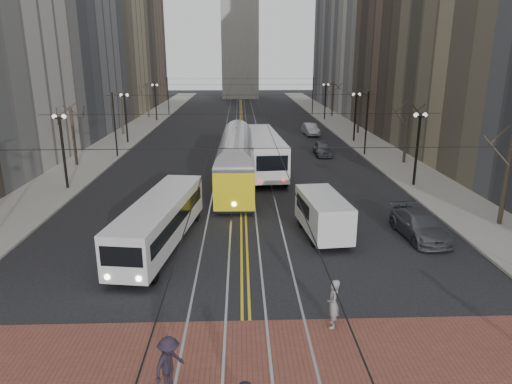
{
  "coord_description": "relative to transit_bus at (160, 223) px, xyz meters",
  "views": [
    {
      "loc": [
        -0.15,
        -16.76,
        9.96
      ],
      "look_at": [
        0.66,
        6.71,
        3.0
      ],
      "focal_mm": 32.0,
      "sensor_mm": 36.0,
      "label": 1
    }
  ],
  "objects": [
    {
      "name": "ground",
      "position": [
        4.54,
        -6.55,
        -1.33
      ],
      "size": [
        260.0,
        260.0,
        0.0
      ],
      "primitive_type": "plane",
      "color": "black",
      "rests_on": "ground"
    },
    {
      "name": "sidewalk_left",
      "position": [
        -10.46,
        38.45,
        -1.25
      ],
      "size": [
        5.0,
        140.0,
        0.15
      ],
      "primitive_type": "cube",
      "color": "gray",
      "rests_on": "ground"
    },
    {
      "name": "sidewalk_right",
      "position": [
        19.54,
        38.45,
        -1.25
      ],
      "size": [
        5.0,
        140.0,
        0.15
      ],
      "primitive_type": "cube",
      "color": "gray",
      "rests_on": "ground"
    },
    {
      "name": "crosswalk_band",
      "position": [
        4.54,
        -10.55,
        -1.32
      ],
      "size": [
        25.0,
        6.0,
        0.01
      ],
      "primitive_type": "cube",
      "color": "brown",
      "rests_on": "ground"
    },
    {
      "name": "streetcar_rails",
      "position": [
        4.54,
        38.45,
        -1.33
      ],
      "size": [
        4.8,
        130.0,
        0.02
      ],
      "primitive_type": "cube",
      "color": "gray",
      "rests_on": "ground"
    },
    {
      "name": "centre_lines",
      "position": [
        4.54,
        38.45,
        -1.32
      ],
      "size": [
        0.42,
        130.0,
        0.01
      ],
      "primitive_type": "cube",
      "color": "gold",
      "rests_on": "ground"
    },
    {
      "name": "building_left_far",
      "position": [
        -20.96,
        79.45,
        18.67
      ],
      "size": [
        16.0,
        20.0,
        40.0
      ],
      "primitive_type": "cube",
      "color": "brown",
      "rests_on": "ground"
    },
    {
      "name": "building_right_mid",
      "position": [
        30.04,
        39.45,
        15.67
      ],
      "size": [
        16.0,
        20.0,
        34.0
      ],
      "primitive_type": "cube",
      "color": "brown",
      "rests_on": "ground"
    },
    {
      "name": "building_right_far",
      "position": [
        30.04,
        79.45,
        18.67
      ],
      "size": [
        16.0,
        20.0,
        40.0
      ],
      "primitive_type": "cube",
      "color": "slate",
      "rests_on": "ground"
    },
    {
      "name": "lamp_posts",
      "position": [
        4.54,
        22.2,
        1.47
      ],
      "size": [
        27.6,
        57.2,
        5.6
      ],
      "color": "black",
      "rests_on": "ground"
    },
    {
      "name": "street_trees",
      "position": [
        4.54,
        28.7,
        1.47
      ],
      "size": [
        31.68,
        53.28,
        5.6
      ],
      "color": "#382D23",
      "rests_on": "ground"
    },
    {
      "name": "trolley_wires",
      "position": [
        4.54,
        28.28,
        2.45
      ],
      "size": [
        25.96,
        120.0,
        6.6
      ],
      "color": "black",
      "rests_on": "ground"
    },
    {
      "name": "transit_bus",
      "position": [
        0.0,
        0.0,
        0.0
      ],
      "size": [
        3.72,
        10.84,
        2.66
      ],
      "primitive_type": "cube",
      "rotation": [
        0.0,
        0.0,
        -0.14
      ],
      "color": "silver",
      "rests_on": "ground"
    },
    {
      "name": "streetcar",
      "position": [
        4.04,
        11.81,
        0.38
      ],
      "size": [
        2.89,
        14.5,
        3.41
      ],
      "primitive_type": "cube",
      "rotation": [
        0.0,
        0.0,
        -0.01
      ],
      "color": "yellow",
      "rests_on": "ground"
    },
    {
      "name": "rear_bus",
      "position": [
        6.34,
        16.71,
        0.36
      ],
      "size": [
        3.67,
        13.13,
        3.38
      ],
      "primitive_type": "cube",
      "rotation": [
        0.0,
        0.0,
        0.07
      ],
      "color": "silver",
      "rests_on": "ground"
    },
    {
      "name": "cargo_van",
      "position": [
        9.08,
        1.2,
        -0.13
      ],
      "size": [
        2.61,
        5.59,
        2.39
      ],
      "primitive_type": "cube",
      "rotation": [
        0.0,
        0.0,
        0.1
      ],
      "color": "silver",
      "rests_on": "ground"
    },
    {
      "name": "sedan_grey",
      "position": [
        13.03,
        23.66,
        -0.61
      ],
      "size": [
        1.82,
        4.27,
        1.44
      ],
      "primitive_type": "imported",
      "rotation": [
        0.0,
        0.0,
        -0.03
      ],
      "color": "#3E4046",
      "rests_on": "ground"
    },
    {
      "name": "sedan_silver",
      "position": [
        13.7,
        36.75,
        -0.57
      ],
      "size": [
        1.97,
        4.71,
        1.51
      ],
      "primitive_type": "imported",
      "rotation": [
        0.0,
        0.0,
        0.08
      ],
      "color": "#A9ACB1",
      "rests_on": "ground"
    },
    {
      "name": "sedan_parked",
      "position": [
        14.57,
        0.83,
        -0.6
      ],
      "size": [
        2.42,
        5.15,
        1.45
      ],
      "primitive_type": "imported",
      "rotation": [
        0.0,
        0.0,
        0.08
      ],
      "color": "#45494E",
      "rests_on": "ground"
    },
    {
      "name": "pedestrian_b",
      "position": [
        7.84,
        -8.05,
        -0.35
      ],
      "size": [
        0.53,
        0.75,
        1.94
      ],
      "primitive_type": "imported",
      "rotation": [
        0.0,
        0.0,
        4.62
      ],
      "color": "gray",
      "rests_on": "crosswalk_band"
    },
    {
      "name": "pedestrian_d",
      "position": [
        2.14,
        -11.36,
        -0.39
      ],
      "size": [
        1.22,
        1.38,
        1.85
      ],
      "primitive_type": "imported",
      "rotation": [
        0.0,
        0.0,
        1.0
      ],
      "color": "black",
      "rests_on": "crosswalk_band"
    }
  ]
}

